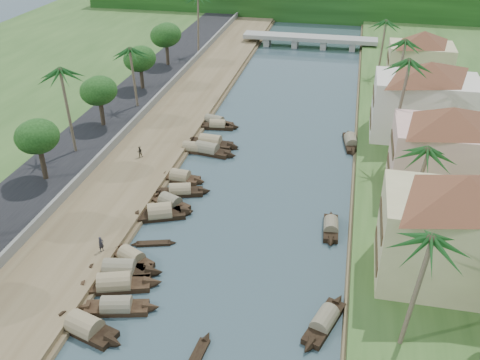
% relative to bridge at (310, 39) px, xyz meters
% --- Properties ---
extents(ground, '(220.00, 220.00, 0.00)m').
position_rel_bridge_xyz_m(ground, '(-0.00, -72.00, -1.72)').
color(ground, '#34494F').
rests_on(ground, ground).
extents(left_bank, '(10.00, 180.00, 0.80)m').
position_rel_bridge_xyz_m(left_bank, '(-16.00, -52.00, -1.32)').
color(left_bank, brown).
rests_on(left_bank, ground).
extents(right_bank, '(16.00, 180.00, 1.20)m').
position_rel_bridge_xyz_m(right_bank, '(19.00, -52.00, -1.12)').
color(right_bank, '#315321').
rests_on(right_bank, ground).
extents(road, '(8.00, 180.00, 1.40)m').
position_rel_bridge_xyz_m(road, '(-24.50, -52.00, -1.02)').
color(road, black).
rests_on(road, ground).
extents(retaining_wall, '(0.40, 180.00, 1.10)m').
position_rel_bridge_xyz_m(retaining_wall, '(-20.20, -52.00, -0.37)').
color(retaining_wall, slate).
rests_on(retaining_wall, left_bank).
extents(treeline, '(120.00, 14.00, 8.00)m').
position_rel_bridge_xyz_m(treeline, '(-0.00, 28.00, 2.28)').
color(treeline, '#12330D').
rests_on(treeline, ground).
extents(bridge, '(28.00, 4.00, 2.40)m').
position_rel_bridge_xyz_m(bridge, '(0.00, 0.00, 0.00)').
color(bridge, gray).
rests_on(bridge, ground).
extents(building_near, '(14.85, 14.85, 10.20)m').
position_rel_bridge_xyz_m(building_near, '(18.99, -74.00, 4.66)').
color(building_near, '#D0C48B').
rests_on(building_near, right_bank).
extents(building_mid, '(14.11, 14.11, 9.70)m').
position_rel_bridge_xyz_m(building_mid, '(19.99, -58.00, 4.41)').
color(building_mid, beige).
rests_on(building_mid, right_bank).
extents(building_far, '(15.59, 15.59, 10.20)m').
position_rel_bridge_xyz_m(building_far, '(18.99, -44.00, 4.66)').
color(building_far, beige).
rests_on(building_far, right_bank).
extents(building_distant, '(12.62, 12.62, 9.20)m').
position_rel_bridge_xyz_m(building_distant, '(19.99, -24.00, 4.16)').
color(building_distant, '#D0C48B').
rests_on(building_distant, right_bank).
extents(sampan_0, '(7.50, 3.15, 1.98)m').
position_rel_bridge_xyz_m(sampan_0, '(-7.96, -82.64, -1.31)').
color(sampan_0, black).
rests_on(sampan_0, ground).
extents(sampan_1, '(7.87, 3.91, 2.28)m').
position_rel_bridge_xyz_m(sampan_1, '(-9.49, -85.36, -1.30)').
color(sampan_1, black).
rests_on(sampan_1, ground).
extents(sampan_2, '(8.69, 4.27, 2.25)m').
position_rel_bridge_xyz_m(sampan_2, '(-9.28, -80.01, -1.31)').
color(sampan_2, black).
rests_on(sampan_2, ground).
extents(sampan_3, '(8.40, 3.00, 2.22)m').
position_rel_bridge_xyz_m(sampan_3, '(-9.64, -78.11, -1.31)').
color(sampan_3, black).
rests_on(sampan_3, ground).
extents(sampan_4, '(6.60, 4.22, 1.93)m').
position_rel_bridge_xyz_m(sampan_4, '(-9.27, -76.17, -1.31)').
color(sampan_4, black).
rests_on(sampan_4, ground).
extents(sampan_5, '(7.61, 4.53, 2.37)m').
position_rel_bridge_xyz_m(sampan_5, '(-9.18, -68.40, -1.30)').
color(sampan_5, black).
rests_on(sampan_5, ground).
extents(sampan_6, '(6.57, 4.08, 1.99)m').
position_rel_bridge_xyz_m(sampan_6, '(-8.80, -66.11, -1.31)').
color(sampan_6, black).
rests_on(sampan_6, ground).
extents(sampan_7, '(7.32, 3.41, 1.96)m').
position_rel_bridge_xyz_m(sampan_7, '(-8.49, -63.52, -1.31)').
color(sampan_7, black).
rests_on(sampan_7, ground).
extents(sampan_8, '(6.60, 2.11, 2.04)m').
position_rel_bridge_xyz_m(sampan_8, '(-9.44, -60.48, -1.31)').
color(sampan_8, black).
rests_on(sampan_8, ground).
extents(sampan_9, '(8.74, 3.14, 2.17)m').
position_rel_bridge_xyz_m(sampan_9, '(-8.24, -52.72, -1.31)').
color(sampan_9, black).
rests_on(sampan_9, ground).
extents(sampan_10, '(6.83, 1.68, 1.93)m').
position_rel_bridge_xyz_m(sampan_10, '(-10.28, -52.69, -1.31)').
color(sampan_10, black).
rests_on(sampan_10, ground).
extents(sampan_11, '(8.43, 2.44, 2.37)m').
position_rel_bridge_xyz_m(sampan_11, '(-8.36, -50.56, -1.30)').
color(sampan_11, black).
rests_on(sampan_11, ground).
extents(sampan_12, '(7.84, 3.49, 1.89)m').
position_rel_bridge_xyz_m(sampan_12, '(-9.65, -43.36, -1.32)').
color(sampan_12, black).
rests_on(sampan_12, ground).
extents(sampan_13, '(6.63, 2.06, 1.84)m').
position_rel_bridge_xyz_m(sampan_13, '(-8.80, -44.76, -1.32)').
color(sampan_13, black).
rests_on(sampan_13, ground).
extents(sampan_14, '(3.87, 7.74, 1.91)m').
position_rel_bridge_xyz_m(sampan_14, '(9.12, -80.73, -1.32)').
color(sampan_14, black).
rests_on(sampan_14, ground).
extents(sampan_15, '(1.71, 6.46, 1.78)m').
position_rel_bridge_xyz_m(sampan_15, '(8.80, -67.17, -1.32)').
color(sampan_15, black).
rests_on(sampan_15, ground).
extents(sampan_16, '(2.66, 8.12, 1.98)m').
position_rel_bridge_xyz_m(sampan_16, '(10.18, -46.34, -1.31)').
color(sampan_16, black).
rests_on(sampan_16, ground).
extents(canoe_1, '(4.64, 2.02, 0.75)m').
position_rel_bridge_xyz_m(canoe_1, '(-8.18, -73.23, -1.62)').
color(canoe_1, black).
rests_on(canoe_1, ground).
extents(canoe_2, '(5.52, 1.63, 0.79)m').
position_rel_bridge_xyz_m(canoe_2, '(-6.95, -50.57, -1.62)').
color(canoe_2, black).
rests_on(canoe_2, ground).
extents(palm_0, '(3.20, 3.20, 11.33)m').
position_rel_bridge_xyz_m(palm_0, '(15.00, -82.53, 9.03)').
color(palm_0, '#77624F').
rests_on(palm_0, ground).
extents(palm_1, '(3.20, 3.20, 10.59)m').
position_rel_bridge_xyz_m(palm_1, '(16.00, -67.40, 8.32)').
color(palm_1, '#77624F').
rests_on(palm_1, ground).
extents(palm_2, '(3.20, 3.20, 13.95)m').
position_rel_bridge_xyz_m(palm_2, '(15.00, -51.65, 11.54)').
color(palm_2, '#77624F').
rests_on(palm_2, ground).
extents(palm_3, '(3.20, 3.20, 11.77)m').
position_rel_bridge_xyz_m(palm_3, '(16.00, -34.66, 9.44)').
color(palm_3, '#77624F').
rests_on(palm_3, ground).
extents(palm_5, '(3.20, 3.20, 12.13)m').
position_rel_bridge_xyz_m(palm_5, '(-24.00, -58.21, 10.00)').
color(palm_5, '#77624F').
rests_on(palm_5, ground).
extents(palm_6, '(3.20, 3.20, 10.22)m').
position_rel_bridge_xyz_m(palm_6, '(-22.00, -42.20, 8.15)').
color(palm_6, '#77624F').
rests_on(palm_6, ground).
extents(palm_7, '(3.20, 3.20, 10.75)m').
position_rel_bridge_xyz_m(palm_7, '(14.00, -18.52, 8.47)').
color(palm_7, '#77624F').
rests_on(palm_7, ground).
extents(tree_2, '(4.58, 4.58, 7.17)m').
position_rel_bridge_xyz_m(tree_2, '(-24.00, -65.43, 4.87)').
color(tree_2, '#3F3324').
rests_on(tree_2, ground).
extents(tree_3, '(4.65, 4.65, 6.89)m').
position_rel_bridge_xyz_m(tree_3, '(-24.00, -49.81, 4.57)').
color(tree_3, '#3F3324').
rests_on(tree_3, ground).
extents(tree_4, '(4.71, 4.71, 6.83)m').
position_rel_bridge_xyz_m(tree_4, '(-24.00, -34.67, 4.49)').
color(tree_4, '#3F3324').
rests_on(tree_4, ground).
extents(tree_5, '(5.01, 5.01, 7.49)m').
position_rel_bridge_xyz_m(tree_5, '(-24.00, -21.78, 5.02)').
color(tree_5, '#3F3324').
rests_on(tree_5, ground).
extents(tree_6, '(4.27, 4.27, 6.43)m').
position_rel_bridge_xyz_m(tree_6, '(24.00, -42.25, 4.06)').
color(tree_6, '#3F3324').
rests_on(tree_6, ground).
extents(person_near, '(0.60, 0.68, 1.57)m').
position_rel_bridge_xyz_m(person_near, '(-12.16, -76.21, -0.14)').
color(person_near, '#24232A').
rests_on(person_near, left_bank).
extents(person_far, '(0.88, 0.83, 1.44)m').
position_rel_bridge_xyz_m(person_far, '(-15.81, -57.04, -0.20)').
color(person_far, '#322D23').
rests_on(person_far, left_bank).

